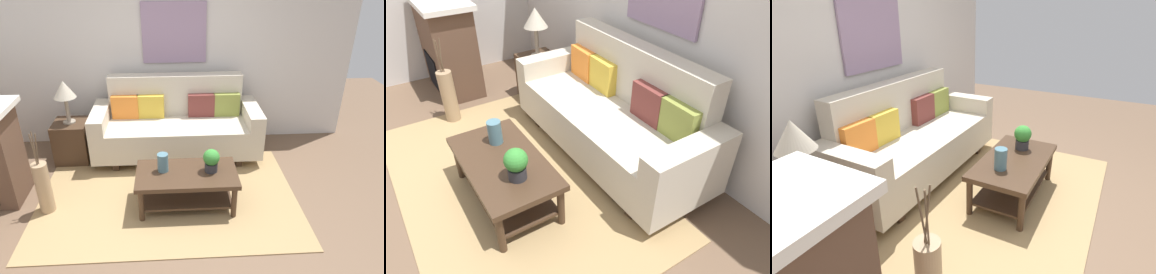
{
  "view_description": "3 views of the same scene",
  "coord_description": "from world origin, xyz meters",
  "views": [
    {
      "loc": [
        0.06,
        -2.89,
        2.56
      ],
      "look_at": [
        0.3,
        0.9,
        0.58
      ],
      "focal_mm": 33.38,
      "sensor_mm": 36.0,
      "label": 1
    },
    {
      "loc": [
        2.41,
        -0.33,
        2.21
      ],
      "look_at": [
        0.41,
        0.95,
        0.55
      ],
      "focal_mm": 33.09,
      "sensor_mm": 36.0,
      "label": 2
    },
    {
      "loc": [
        -2.41,
        -0.48,
        1.82
      ],
      "look_at": [
        0.01,
        0.82,
        0.65
      ],
      "focal_mm": 28.43,
      "sensor_mm": 36.0,
      "label": 3
    }
  ],
  "objects": [
    {
      "name": "floor_vase_branch_a",
      "position": [
        -1.31,
        0.34,
        0.78
      ],
      "size": [
        0.05,
        0.04,
        0.36
      ],
      "primitive_type": "cylinder",
      "rotation": [
        0.07,
        0.12,
        0.0
      ],
      "color": "brown",
      "rests_on": "floor_vase"
    },
    {
      "name": "table_lamp",
      "position": [
        -1.28,
        1.45,
        0.99
      ],
      "size": [
        0.28,
        0.28,
        0.57
      ],
      "color": "gray",
      "rests_on": "side_table"
    },
    {
      "name": "wall_back",
      "position": [
        0.0,
        2.06,
        1.35
      ],
      "size": [
        5.31,
        0.1,
        2.7
      ],
      "primitive_type": "cube",
      "color": "silver",
      "rests_on": "ground_plane"
    },
    {
      "name": "coffee_table",
      "position": [
        0.21,
        0.35,
        0.31
      ],
      "size": [
        1.1,
        0.6,
        0.43
      ],
      "color": "#422D1E",
      "rests_on": "ground_plane"
    },
    {
      "name": "floor_vase",
      "position": [
        -1.33,
        0.34,
        0.3
      ],
      "size": [
        0.16,
        0.16,
        0.6
      ],
      "primitive_type": "cylinder",
      "color": "tan",
      "rests_on": "ground_plane"
    },
    {
      "name": "throw_pillow_maroon",
      "position": [
        0.48,
        1.65,
        0.68
      ],
      "size": [
        0.36,
        0.12,
        0.32
      ],
      "primitive_type": "cube",
      "rotation": [
        0.0,
        0.0,
        -0.01
      ],
      "color": "brown",
      "rests_on": "couch"
    },
    {
      "name": "throw_pillow_olive",
      "position": [
        0.82,
        1.65,
        0.68
      ],
      "size": [
        0.36,
        0.13,
        0.32
      ],
      "primitive_type": "cube",
      "rotation": [
        0.0,
        0.0,
        -0.01
      ],
      "color": "olive",
      "rests_on": "couch"
    },
    {
      "name": "ground_plane",
      "position": [
        0.0,
        0.0,
        0.0
      ],
      "size": [
        9.31,
        9.31,
        0.0
      ],
      "primitive_type": "plane",
      "color": "brown"
    },
    {
      "name": "throw_pillow_mustard",
      "position": [
        -0.21,
        1.65,
        0.68
      ],
      "size": [
        0.36,
        0.13,
        0.32
      ],
      "primitive_type": "cube",
      "rotation": [
        0.0,
        0.0,
        -0.04
      ],
      "color": "gold",
      "rests_on": "couch"
    },
    {
      "name": "throw_pillow_orange",
      "position": [
        -0.56,
        1.65,
        0.68
      ],
      "size": [
        0.37,
        0.14,
        0.32
      ],
      "primitive_type": "cube",
      "rotation": [
        0.0,
        0.0,
        -0.05
      ],
      "color": "orange",
      "rests_on": "couch"
    },
    {
      "name": "potted_plant_tabletop",
      "position": [
        0.48,
        0.37,
        0.57
      ],
      "size": [
        0.18,
        0.18,
        0.26
      ],
      "color": "#2D2D33",
      "rests_on": "coffee_table"
    },
    {
      "name": "couch",
      "position": [
        0.13,
        1.52,
        0.43
      ],
      "size": [
        2.22,
        0.84,
        1.08
      ],
      "color": "beige",
      "rests_on": "ground_plane"
    },
    {
      "name": "floor_vase_branch_b",
      "position": [
        -1.34,
        0.36,
        0.78
      ],
      "size": [
        0.02,
        0.05,
        0.36
      ],
      "primitive_type": "cylinder",
      "rotation": [
        -0.12,
        -0.02,
        0.0
      ],
      "color": "brown",
      "rests_on": "floor_vase"
    },
    {
      "name": "area_rug",
      "position": [
        0.0,
        0.5,
        0.01
      ],
      "size": [
        2.96,
        1.94,
        0.01
      ],
      "primitive_type": "cube",
      "color": "#A38456",
      "rests_on": "ground_plane"
    },
    {
      "name": "floor_vase_branch_c",
      "position": [
        -1.34,
        0.32,
        0.78
      ],
      "size": [
        0.02,
        0.01,
        0.36
      ],
      "primitive_type": "cylinder",
      "rotation": [
        -0.0,
        -0.03,
        0.0
      ],
      "color": "brown",
      "rests_on": "floor_vase"
    },
    {
      "name": "fireplace",
      "position": [
        -2.11,
        0.61,
        0.59
      ],
      "size": [
        1.02,
        0.58,
        1.16
      ],
      "color": "brown",
      "rests_on": "ground_plane"
    },
    {
      "name": "tabletop_vase",
      "position": [
        -0.04,
        0.4,
        0.53
      ],
      "size": [
        0.12,
        0.12,
        0.21
      ],
      "primitive_type": "cylinder",
      "color": "slate",
      "rests_on": "coffee_table"
    },
    {
      "name": "side_table",
      "position": [
        -1.28,
        1.45,
        0.28
      ],
      "size": [
        0.44,
        0.44,
        0.56
      ],
      "primitive_type": "cube",
      "color": "#422D1E",
      "rests_on": "ground_plane"
    }
  ]
}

